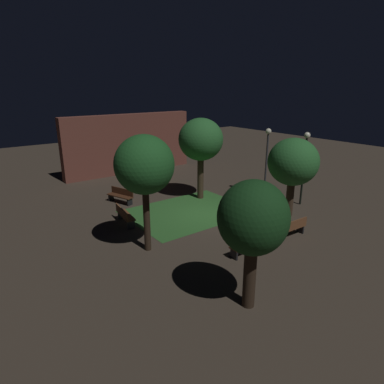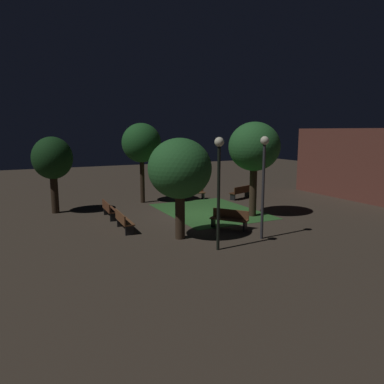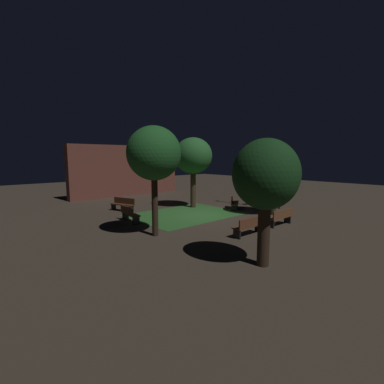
{
  "view_description": "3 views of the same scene",
  "coord_description": "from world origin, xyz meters",
  "px_view_note": "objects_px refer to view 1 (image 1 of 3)",
  "views": [
    {
      "loc": [
        -10.95,
        -13.31,
        6.85
      ],
      "look_at": [
        -0.92,
        0.08,
        1.49
      ],
      "focal_mm": 31.14,
      "sensor_mm": 36.0,
      "label": 1
    },
    {
      "loc": [
        17.4,
        -8.97,
        4.58
      ],
      "look_at": [
        0.31,
        -0.56,
        1.35
      ],
      "focal_mm": 34.13,
      "sensor_mm": 36.0,
      "label": 2
    },
    {
      "loc": [
        -11.64,
        -11.93,
        3.64
      ],
      "look_at": [
        -0.26,
        0.61,
        1.46
      ],
      "focal_mm": 25.45,
      "sensor_mm": 36.0,
      "label": 3
    }
  ],
  "objects_px": {
    "tree_near_wall": "(144,166)",
    "lamp_post_path_center": "(267,151)",
    "bench_front_left": "(291,228)",
    "bench_path_side": "(121,195)",
    "lamp_post_plaza_west": "(305,156)",
    "tree_right_canopy": "(201,140)",
    "bench_front_right": "(250,244)",
    "tree_left_canopy": "(293,163)",
    "bench_near_trees": "(246,196)",
    "tree_back_right": "(253,220)",
    "bench_lawn_edge": "(124,215)"
  },
  "relations": [
    {
      "from": "bench_front_left",
      "to": "bench_front_right",
      "type": "bearing_deg",
      "value": -180.0
    },
    {
      "from": "bench_front_right",
      "to": "lamp_post_plaza_west",
      "type": "height_order",
      "value": "lamp_post_plaza_west"
    },
    {
      "from": "bench_lawn_edge",
      "to": "tree_back_right",
      "type": "xyz_separation_m",
      "value": [
        0.22,
        -8.6,
        2.54
      ]
    },
    {
      "from": "tree_left_canopy",
      "to": "lamp_post_path_center",
      "type": "distance_m",
      "value": 3.49
    },
    {
      "from": "lamp_post_plaza_west",
      "to": "lamp_post_path_center",
      "type": "bearing_deg",
      "value": 100.93
    },
    {
      "from": "bench_near_trees",
      "to": "lamp_post_path_center",
      "type": "xyz_separation_m",
      "value": [
        2.02,
        0.35,
        2.49
      ]
    },
    {
      "from": "bench_front_right",
      "to": "tree_near_wall",
      "type": "distance_m",
      "value": 5.48
    },
    {
      "from": "bench_near_trees",
      "to": "bench_lawn_edge",
      "type": "relative_size",
      "value": 0.94
    },
    {
      "from": "bench_near_trees",
      "to": "tree_near_wall",
      "type": "height_order",
      "value": "tree_near_wall"
    },
    {
      "from": "tree_left_canopy",
      "to": "tree_back_right",
      "type": "xyz_separation_m",
      "value": [
        -7.57,
        -4.25,
        0.04
      ]
    },
    {
      "from": "bench_front_left",
      "to": "bench_path_side",
      "type": "bearing_deg",
      "value": 114.66
    },
    {
      "from": "bench_near_trees",
      "to": "tree_near_wall",
      "type": "relative_size",
      "value": 0.34
    },
    {
      "from": "tree_left_canopy",
      "to": "lamp_post_path_center",
      "type": "relative_size",
      "value": 0.98
    },
    {
      "from": "bench_lawn_edge",
      "to": "tree_near_wall",
      "type": "distance_m",
      "value": 4.64
    },
    {
      "from": "tree_back_right",
      "to": "lamp_post_path_center",
      "type": "xyz_separation_m",
      "value": [
        9.12,
        7.38,
        -0.05
      ]
    },
    {
      "from": "lamp_post_plaza_west",
      "to": "tree_left_canopy",
      "type": "bearing_deg",
      "value": -161.02
    },
    {
      "from": "bench_path_side",
      "to": "lamp_post_path_center",
      "type": "height_order",
      "value": "lamp_post_path_center"
    },
    {
      "from": "tree_right_canopy",
      "to": "bench_front_right",
      "type": "bearing_deg",
      "value": -112.47
    },
    {
      "from": "tree_near_wall",
      "to": "bench_lawn_edge",
      "type": "bearing_deg",
      "value": 81.82
    },
    {
      "from": "tree_near_wall",
      "to": "lamp_post_plaza_west",
      "type": "xyz_separation_m",
      "value": [
        10.28,
        -0.41,
        -0.8
      ]
    },
    {
      "from": "bench_path_side",
      "to": "lamp_post_plaza_west",
      "type": "bearing_deg",
      "value": -38.4
    },
    {
      "from": "bench_path_side",
      "to": "lamp_post_plaza_west",
      "type": "height_order",
      "value": "lamp_post_plaza_west"
    },
    {
      "from": "bench_near_trees",
      "to": "tree_near_wall",
      "type": "distance_m",
      "value": 8.61
    },
    {
      "from": "bench_path_side",
      "to": "lamp_post_path_center",
      "type": "xyz_separation_m",
      "value": [
        8.07,
        -4.33,
        2.49
      ]
    },
    {
      "from": "tree_left_canopy",
      "to": "tree_near_wall",
      "type": "distance_m",
      "value": 8.37
    },
    {
      "from": "bench_front_left",
      "to": "tree_near_wall",
      "type": "xyz_separation_m",
      "value": [
        -6.02,
        2.95,
        3.29
      ]
    },
    {
      "from": "bench_front_left",
      "to": "bench_path_side",
      "type": "xyz_separation_m",
      "value": [
        -4.28,
        9.31,
        0.0
      ]
    },
    {
      "from": "tree_back_right",
      "to": "lamp_post_path_center",
      "type": "bearing_deg",
      "value": 38.98
    },
    {
      "from": "bench_front_left",
      "to": "tree_left_canopy",
      "type": "relative_size",
      "value": 0.42
    },
    {
      "from": "bench_path_side",
      "to": "tree_left_canopy",
      "type": "xyz_separation_m",
      "value": [
        6.52,
        -7.46,
        2.49
      ]
    },
    {
      "from": "bench_front_right",
      "to": "bench_near_trees",
      "type": "xyz_separation_m",
      "value": [
        4.55,
        4.63,
        0.0
      ]
    },
    {
      "from": "bench_near_trees",
      "to": "bench_path_side",
      "type": "distance_m",
      "value": 7.65
    },
    {
      "from": "tree_left_canopy",
      "to": "tree_right_canopy",
      "type": "bearing_deg",
      "value": 111.67
    },
    {
      "from": "bench_near_trees",
      "to": "bench_lawn_edge",
      "type": "height_order",
      "value": "same"
    },
    {
      "from": "bench_lawn_edge",
      "to": "tree_left_canopy",
      "type": "relative_size",
      "value": 0.43
    },
    {
      "from": "tree_left_canopy",
      "to": "bench_near_trees",
      "type": "bearing_deg",
      "value": 99.66
    },
    {
      "from": "tree_right_canopy",
      "to": "bench_front_left",
      "type": "bearing_deg",
      "value": -91.26
    },
    {
      "from": "lamp_post_plaza_west",
      "to": "tree_near_wall",
      "type": "bearing_deg",
      "value": 177.74
    },
    {
      "from": "tree_left_canopy",
      "to": "lamp_post_path_center",
      "type": "height_order",
      "value": "lamp_post_path_center"
    },
    {
      "from": "tree_back_right",
      "to": "tree_right_canopy",
      "type": "bearing_deg",
      "value": 59.97
    },
    {
      "from": "tree_near_wall",
      "to": "lamp_post_path_center",
      "type": "distance_m",
      "value": 10.05
    },
    {
      "from": "bench_front_right",
      "to": "bench_path_side",
      "type": "xyz_separation_m",
      "value": [
        -1.5,
        9.31,
        0.0
      ]
    },
    {
      "from": "bench_front_left",
      "to": "lamp_post_plaza_west",
      "type": "distance_m",
      "value": 5.55
    },
    {
      "from": "bench_front_right",
      "to": "tree_left_canopy",
      "type": "xyz_separation_m",
      "value": [
        5.02,
        1.85,
        2.49
      ]
    },
    {
      "from": "bench_path_side",
      "to": "lamp_post_plaza_west",
      "type": "xyz_separation_m",
      "value": [
        8.54,
        -6.77,
        2.49
      ]
    },
    {
      "from": "bench_near_trees",
      "to": "tree_back_right",
      "type": "xyz_separation_m",
      "value": [
        -7.1,
        -7.03,
        2.54
      ]
    },
    {
      "from": "bench_front_right",
      "to": "bench_lawn_edge",
      "type": "xyz_separation_m",
      "value": [
        -2.77,
        6.2,
        0.0
      ]
    },
    {
      "from": "bench_front_right",
      "to": "tree_right_canopy",
      "type": "relative_size",
      "value": 0.36
    },
    {
      "from": "tree_right_canopy",
      "to": "lamp_post_path_center",
      "type": "height_order",
      "value": "tree_right_canopy"
    },
    {
      "from": "tree_near_wall",
      "to": "lamp_post_plaza_west",
      "type": "height_order",
      "value": "tree_near_wall"
    }
  ]
}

